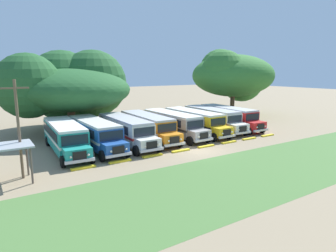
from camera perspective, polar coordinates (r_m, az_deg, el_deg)
name	(u,v)px	position (r m, az deg, el deg)	size (l,w,h in m)	color
ground_plane	(199,151)	(29.22, 5.96, -4.79)	(220.00, 220.00, 0.00)	#937F60
foreground_grass_strip	(256,171)	(24.30, 16.68, -8.41)	(80.00, 9.51, 0.01)	#4C7538
parked_bus_slot_0	(65,136)	(30.09, -19.25, -1.79)	(3.15, 10.90, 2.82)	teal
parked_bus_slot_1	(95,133)	(30.77, -13.93, -1.23)	(2.82, 10.86, 2.82)	#23519E
parked_bus_slot_2	(126,129)	(31.92, -8.15, -0.61)	(2.78, 10.85, 2.82)	silver
parked_bus_slot_3	(148,126)	(33.71, -3.94, 0.08)	(2.93, 10.87, 2.82)	orange
parked_bus_slot_4	(173,123)	(35.33, 0.89, 0.59)	(2.87, 10.86, 2.82)	#9E9993
parked_bus_slot_5	(194,121)	(37.14, 5.13, 1.04)	(2.79, 10.85, 2.82)	yellow
parked_bus_slot_6	(212,118)	(39.59, 8.55, 1.56)	(3.14, 10.90, 2.82)	silver
parked_bus_slot_7	(229,116)	(41.44, 11.67, 1.86)	(3.06, 10.89, 2.82)	red
curb_wheelstop_0	(83,168)	(24.85, -16.04, -7.77)	(2.00, 0.36, 0.15)	yellow
curb_wheelstop_1	(120,161)	(25.87, -9.22, -6.75)	(2.00, 0.36, 0.15)	yellow
curb_wheelstop_2	(152,156)	(27.23, -3.03, -5.74)	(2.00, 0.36, 0.15)	yellow
curb_wheelstop_3	(181,151)	(28.88, 2.49, -4.77)	(2.00, 0.36, 0.15)	yellow
curb_wheelstop_4	(206,146)	(30.77, 7.37, -3.89)	(2.00, 0.36, 0.15)	yellow
curb_wheelstop_5	(229,142)	(32.86, 11.64, -3.08)	(2.00, 0.36, 0.15)	yellow
curb_wheelstop_6	(249,139)	(35.12, 15.38, -2.36)	(2.00, 0.36, 0.15)	yellow
curb_wheelstop_7	(267,135)	(37.52, 18.65, -1.73)	(2.00, 0.36, 0.15)	yellow
broad_shade_tree	(69,87)	(41.15, -18.53, 7.21)	(16.95, 16.08, 10.59)	brown
secondary_tree	(232,75)	(52.90, 12.18, 9.57)	(15.12, 13.35, 11.54)	brown
utility_pole	(19,127)	(23.46, -26.89, -0.14)	(1.80, 0.20, 7.16)	brown
waiting_shelter	(4,149)	(23.15, -29.11, -3.96)	(3.60, 2.60, 2.72)	brown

